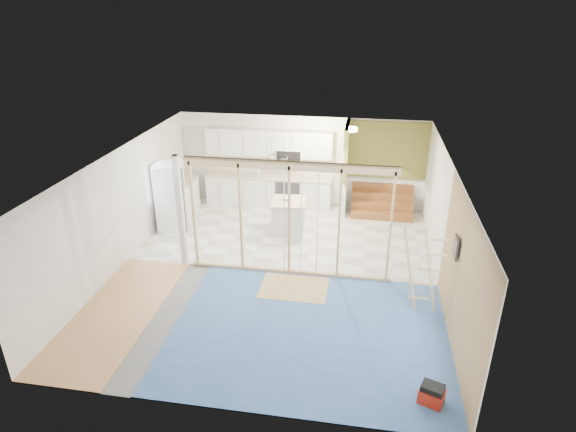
% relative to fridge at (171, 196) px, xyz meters
% --- Properties ---
extents(room, '(7.01, 8.01, 2.61)m').
position_rel_fridge_xyz_m(room, '(3.10, -1.82, 0.42)').
color(room, slate).
rests_on(room, ground).
extents(floor_overlays, '(7.00, 8.00, 0.03)m').
position_rel_fridge_xyz_m(floor_overlays, '(3.17, -1.76, -0.87)').
color(floor_overlays, silver).
rests_on(floor_overlays, room).
extents(stud_frame, '(4.66, 0.14, 2.60)m').
position_rel_fridge_xyz_m(stud_frame, '(2.86, -1.82, 0.71)').
color(stud_frame, tan).
rests_on(stud_frame, room).
extents(base_cabinets, '(4.45, 2.24, 0.93)m').
position_rel_fridge_xyz_m(base_cabinets, '(1.49, 1.54, -0.42)').
color(base_cabinets, white).
rests_on(base_cabinets, room).
extents(upper_cabinets, '(3.60, 0.41, 0.85)m').
position_rel_fridge_xyz_m(upper_cabinets, '(2.26, 1.99, 0.93)').
color(upper_cabinets, white).
rests_on(upper_cabinets, room).
extents(green_partition, '(2.25, 1.51, 2.60)m').
position_rel_fridge_xyz_m(green_partition, '(5.14, 1.83, 0.06)').
color(green_partition, olive).
rests_on(green_partition, room).
extents(pot_rack, '(0.52, 0.52, 0.72)m').
position_rel_fridge_xyz_m(pot_rack, '(2.79, 0.07, 1.11)').
color(pot_rack, black).
rests_on(pot_rack, room).
extents(sheathing_panel, '(0.02, 4.00, 2.60)m').
position_rel_fridge_xyz_m(sheathing_panel, '(6.58, -3.82, 0.42)').
color(sheathing_panel, tan).
rests_on(sheathing_panel, room).
extents(electrical_panel, '(0.04, 0.30, 0.40)m').
position_rel_fridge_xyz_m(electrical_panel, '(6.53, -3.22, 0.77)').
color(electrical_panel, '#3C3B41').
rests_on(electrical_panel, room).
extents(ceiling_light, '(0.32, 0.32, 0.08)m').
position_rel_fridge_xyz_m(ceiling_light, '(4.50, 1.18, 1.66)').
color(ceiling_light, '#FFEABF').
rests_on(ceiling_light, room).
extents(fridge, '(0.99, 0.95, 1.77)m').
position_rel_fridge_xyz_m(fridge, '(0.00, 0.00, 0.00)').
color(fridge, white).
rests_on(fridge, room).
extents(island, '(0.96, 0.96, 0.87)m').
position_rel_fridge_xyz_m(island, '(3.05, 0.24, -0.45)').
color(island, silver).
rests_on(island, room).
extents(bowl, '(0.26, 0.26, 0.06)m').
position_rel_fridge_xyz_m(bowl, '(2.99, 0.32, 0.01)').
color(bowl, white).
rests_on(bowl, island).
extents(soap_bottle_a, '(0.13, 0.13, 0.27)m').
position_rel_fridge_xyz_m(soap_bottle_a, '(1.92, 1.76, 0.18)').
color(soap_bottle_a, '#B5B9CA').
rests_on(soap_bottle_a, base_cabinets).
extents(soap_bottle_b, '(0.10, 0.10, 0.20)m').
position_rel_fridge_xyz_m(soap_bottle_b, '(2.81, 1.98, 0.14)').
color(soap_bottle_b, silver).
rests_on(soap_bottle_b, base_cabinets).
extents(toolbox, '(0.43, 0.38, 0.34)m').
position_rel_fridge_xyz_m(toolbox, '(6.10, -5.19, -0.72)').
color(toolbox, '#A31E0F').
rests_on(toolbox, room).
extents(ladder, '(0.90, 0.17, 1.69)m').
position_rel_fridge_xyz_m(ladder, '(6.10, -2.72, -0.02)').
color(ladder, '#D5B982').
rests_on(ladder, room).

